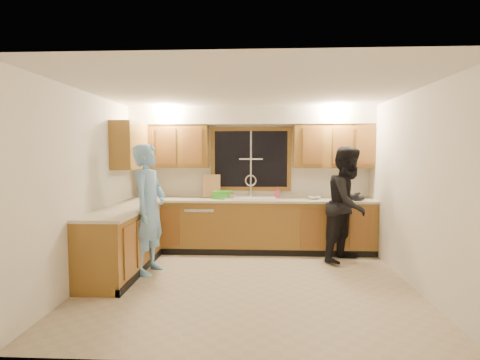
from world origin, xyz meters
The scene contains 26 objects.
floor centered at (0.00, 0.00, 0.00)m, with size 4.20×4.20×0.00m, color #B7A78D.
ceiling centered at (0.00, 0.00, 2.50)m, with size 4.20×4.20×0.00m, color white.
wall_back centered at (0.00, 1.90, 1.25)m, with size 4.20×4.20×0.00m, color white.
wall_left centered at (-2.10, 0.00, 1.25)m, with size 3.80×3.80×0.00m, color white.
wall_right centered at (2.10, 0.00, 1.25)m, with size 3.80×3.80×0.00m, color white.
base_cabinets_back centered at (0.00, 1.60, 0.44)m, with size 4.20×0.60×0.88m, color olive.
base_cabinets_left centered at (-1.80, 0.35, 0.44)m, with size 0.60×1.90×0.88m, color olive.
countertop_back centered at (0.00, 1.58, 0.90)m, with size 4.20×0.63×0.04m, color beige.
countertop_left centered at (-1.79, 0.35, 0.90)m, with size 0.63×1.90×0.04m, color beige.
upper_cabinets_left centered at (-1.43, 1.73, 1.83)m, with size 1.35×0.33×0.75m, color olive.
upper_cabinets_right centered at (1.43, 1.73, 1.83)m, with size 1.35×0.33×0.75m, color olive.
upper_cabinets_return centered at (-1.94, 1.12, 1.83)m, with size 0.33×0.90×0.75m, color olive.
soffit centered at (0.00, 1.72, 2.35)m, with size 4.20×0.35×0.30m, color white.
window_frame centered at (0.00, 1.89, 1.60)m, with size 1.44×0.03×1.14m.
sink centered at (0.00, 1.60, 0.86)m, with size 0.86×0.52×0.57m.
dishwasher centered at (-0.85, 1.59, 0.41)m, with size 0.60×0.56×0.82m, color silver.
stove centered at (-1.80, -0.22, 0.45)m, with size 0.58×0.75×0.90m, color silver.
man centered at (-1.42, 0.37, 0.92)m, with size 0.67×0.44×1.84m, color #79B2E6.
woman centered at (1.55, 1.09, 0.91)m, with size 0.88×0.69×1.81m, color black.
knife_block centered at (-1.75, 1.68, 1.04)m, with size 0.13×0.11×0.24m, color brown.
cutting_board centered at (-0.70, 1.79, 1.12)m, with size 0.30×0.02×0.41m, color tan.
dish_crate centered at (-0.49, 1.57, 0.99)m, with size 0.29×0.27×0.14m, color green.
soap_bottle centered at (0.47, 1.74, 1.02)m, with size 0.09×0.09×0.19m, color #D95276.
bowl centered at (1.09, 1.56, 0.95)m, with size 0.20×0.20×0.05m, color silver.
can_left centered at (-0.31, 1.47, 0.98)m, with size 0.06×0.06×0.12m, color #B3A78A.
can_right centered at (-0.33, 1.40, 0.97)m, with size 0.06×0.06×0.11m, color #B3A78A.
Camera 1 is at (0.13, -4.82, 1.71)m, focal length 28.00 mm.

